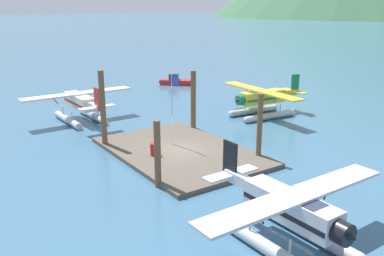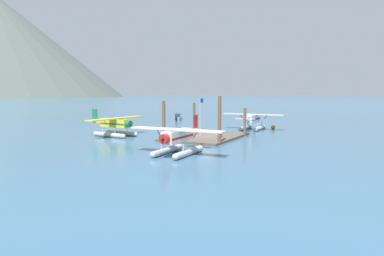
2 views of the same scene
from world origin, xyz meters
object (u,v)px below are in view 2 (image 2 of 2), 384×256
object	(u,v)px
seaplane_yellow_bow_left	(115,125)
fuel_drum	(220,133)
mooring_buoy	(273,127)
flagpole	(201,112)
seaplane_silver_stbd_aft	(253,120)
boat_grey_open_east	(178,118)
seaplane_cream_port_aft	(178,139)

from	to	relation	value
seaplane_yellow_bow_left	fuel_drum	bearing A→B (deg)	-73.20
mooring_buoy	seaplane_yellow_bow_left	size ratio (longest dim) A/B	0.07
flagpole	seaplane_silver_stbd_aft	xyz separation A→B (m)	(14.36, -2.87, -2.12)
mooring_buoy	boat_grey_open_east	size ratio (longest dim) A/B	0.16
seaplane_cream_port_aft	seaplane_yellow_bow_left	bearing A→B (deg)	61.26
mooring_buoy	seaplane_cream_port_aft	size ratio (longest dim) A/B	0.07
seaplane_silver_stbd_aft	boat_grey_open_east	xyz separation A→B (m)	(10.99, 21.10, -1.09)
fuel_drum	mooring_buoy	xyz separation A→B (m)	(14.85, -3.59, -0.36)
seaplane_silver_stbd_aft	seaplane_yellow_bow_left	size ratio (longest dim) A/B	0.99
flagpole	boat_grey_open_east	bearing A→B (deg)	35.72
seaplane_cream_port_aft	boat_grey_open_east	size ratio (longest dim) A/B	2.25
fuel_drum	seaplane_cream_port_aft	xyz separation A→B (m)	(-12.82, -0.71, 0.84)
seaplane_cream_port_aft	seaplane_silver_stbd_aft	bearing A→B (deg)	0.45
seaplane_cream_port_aft	seaplane_yellow_bow_left	distance (m)	17.49
seaplane_cream_port_aft	boat_grey_open_east	world-z (taller)	seaplane_cream_port_aft
seaplane_silver_stbd_aft	seaplane_yellow_bow_left	xyz separation A→B (m)	(-17.54, 15.13, 0.00)
fuel_drum	boat_grey_open_east	distance (m)	31.72
flagpole	seaplane_silver_stbd_aft	size ratio (longest dim) A/B	0.52
flagpole	seaplane_silver_stbd_aft	distance (m)	14.79
fuel_drum	seaplane_yellow_bow_left	world-z (taller)	seaplane_yellow_bow_left
seaplane_silver_stbd_aft	boat_grey_open_east	world-z (taller)	seaplane_silver_stbd_aft
flagpole	mooring_buoy	bearing A→B (deg)	-20.32
seaplane_yellow_bow_left	boat_grey_open_east	world-z (taller)	seaplane_yellow_bow_left
flagpole	seaplane_yellow_bow_left	world-z (taller)	flagpole
flagpole	mooring_buoy	world-z (taller)	flagpole
mooring_buoy	seaplane_yellow_bow_left	world-z (taller)	seaplane_yellow_bow_left
fuel_drum	seaplane_silver_stbd_aft	size ratio (longest dim) A/B	0.08
flagpole	seaplane_yellow_bow_left	xyz separation A→B (m)	(-3.18, 12.26, -2.12)
seaplane_cream_port_aft	boat_grey_open_east	bearing A→B (deg)	29.97
seaplane_yellow_bow_left	seaplane_cream_port_aft	bearing A→B (deg)	-118.74
seaplane_cream_port_aft	seaplane_yellow_bow_left	world-z (taller)	same
boat_grey_open_east	seaplane_yellow_bow_left	bearing A→B (deg)	-168.19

